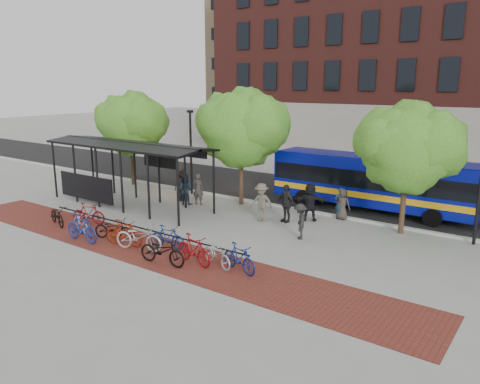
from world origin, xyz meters
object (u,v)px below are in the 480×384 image
Objects in this scene: bike_5 at (124,233)px; bike_6 at (139,237)px; bike_2 at (81,223)px; pedestrian_7 at (340,203)px; lamp_post_left at (191,150)px; pedestrian_0 at (183,184)px; bike_9 at (194,250)px; tree_a at (132,121)px; bike_3 at (82,228)px; pedestrian_3 at (261,203)px; bus at (372,180)px; bike_8 at (162,251)px; pedestrian_4 at (286,203)px; bike_4 at (113,229)px; bike_1 at (89,213)px; bus_shelter at (126,152)px; bike_11 at (239,258)px; pedestrian_6 at (343,204)px; tree_b at (243,125)px; pedestrian_5 at (310,202)px; pedestrian_1 at (198,189)px; pedestrian_9 at (300,221)px; bike_0 at (57,215)px; pedestrian_2 at (185,189)px; tree_c at (410,145)px; bike_7 at (168,237)px; bike_10 at (217,254)px.

bike_5 is 0.92m from bike_6.
pedestrian_7 reaches higher than bike_2.
lamp_post_left reaches higher than pedestrian_0.
tree_a is at bearing 67.12° from bike_9.
bike_3 is 8.45m from pedestrian_3.
bike_8 is (-3.58, -12.14, -1.14)m from bus.
bike_4 is at bearing -109.88° from pedestrian_4.
bus_shelter is at bearing -0.26° from bike_1.
bike_4 is 1.04× the size of bike_11.
pedestrian_6 reaches higher than bike_9.
tree_b is 5.34m from pedestrian_4.
pedestrian_5 is (5.69, 7.58, 0.48)m from bike_4.
pedestrian_6 reaches higher than bike_11.
bus is at bearing 75.82° from pedestrian_4.
pedestrian_1 is 7.78m from pedestrian_9.
bike_5 is 7.96m from pedestrian_0.
pedestrian_3 is (3.83, 6.02, 0.49)m from bike_4.
tree_b is at bearing -47.64° from bike_1.
bike_5 is 1.17× the size of pedestrian_9.
pedestrian_1 is (1.38, -0.21, -0.07)m from pedestrian_0.
bike_0 is 1.16× the size of pedestrian_9.
bus_shelter is 2.07× the size of lamp_post_left.
bike_11 is 1.11× the size of pedestrian_6.
pedestrian_2 reaches higher than bike_6.
bike_6 is at bearing -73.26° from bike_0.
bike_6 is 1.22× the size of bike_11.
bike_0 is at bearing 101.38° from bike_9.
pedestrian_6 is (8.44, 2.37, -0.08)m from pedestrian_2.
bus is 14.71m from bike_1.
bike_5 is (1.04, -0.29, 0.08)m from bike_4.
bike_9 is at bearing -66.31° from tree_b.
tree_a reaches higher than pedestrian_9.
tree_a is 1.04× the size of tree_c.
pedestrian_5 is at bearing -37.57° from bike_3.
pedestrian_5 reaches higher than pedestrian_1.
bike_11 is (10.47, 0.52, 0.04)m from bike_0.
bike_0 is 4.88m from bike_5.
bike_1 is 10.26m from pedestrian_9.
bike_11 is (1.83, 0.41, -0.05)m from bike_9.
pedestrian_9 is at bearing 152.90° from pedestrian_2.
pedestrian_0 is at bearing 163.52° from pedestrian_3.
bus_shelter reaches higher than pedestrian_9.
bike_7 is at bearing 82.61° from bike_9.
tree_c reaches higher than bike_8.
pedestrian_2 is (-0.68, 7.38, 0.26)m from bike_3.
pedestrian_6 is 0.12m from pedestrian_7.
bike_0 is 0.96× the size of pedestrian_0.
bike_7 is 3.86m from bike_11.
pedestrian_7 is 1.02× the size of pedestrian_9.
bike_8 is 1.15× the size of bike_10.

